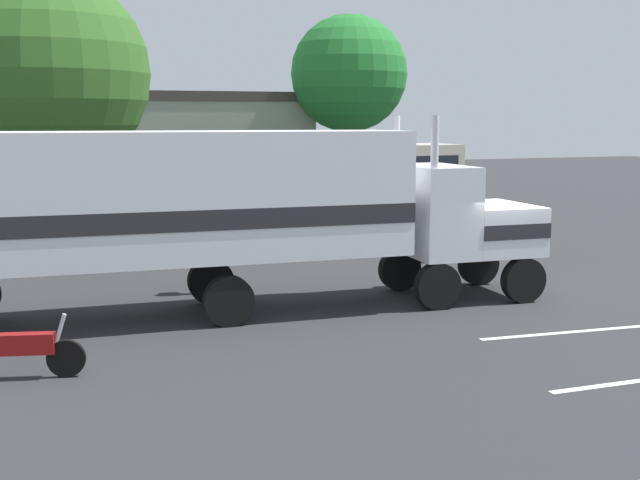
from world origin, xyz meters
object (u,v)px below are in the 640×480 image
Objects in this scene: motorcycle at (23,351)px; tree_left at (47,74)px; semi_truck at (222,204)px; person_bystander at (196,259)px; parked_bus at (330,180)px; tree_center at (349,74)px.

motorcycle is 0.22× the size of tree_left.
tree_left reaches higher than semi_truck.
parked_bus is (7.49, 9.29, 1.17)m from person_bystander.
semi_truck is 13.75m from parked_bus.
tree_center is at bearing 55.40° from motorcycle.
person_bystander is 10.21m from tree_left.
motorcycle is (-4.38, -3.20, -2.04)m from semi_truck.
parked_bus is 11.16m from tree_left.
tree_center reaches higher than person_bystander.
semi_truck is 5.79m from motorcycle.
motorcycle is 29.89m from tree_center.
motorcycle is at bearing -95.40° from tree_left.
motorcycle is at bearing -128.49° from parked_bus.
person_bystander is at bearing -123.60° from tree_center.
person_bystander reaches higher than motorcycle.
semi_truck is 1.47× the size of tree_center.
semi_truck reaches higher than parked_bus.
semi_truck is 24.53m from tree_center.
semi_truck is at bearing 36.17° from motorcycle.
motorcycle is at bearing -143.83° from semi_truck.
tree_center reaches higher than parked_bus.
tree_center is (12.33, 18.56, 5.85)m from person_bystander.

